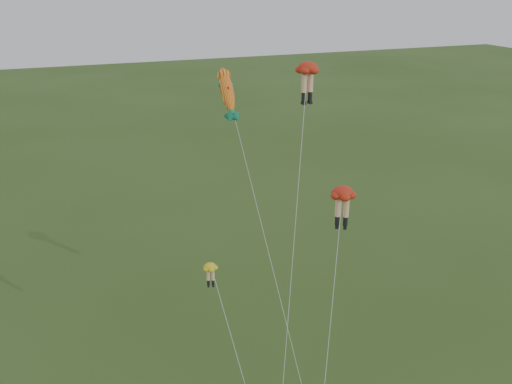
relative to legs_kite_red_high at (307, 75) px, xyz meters
name	(u,v)px	position (x,y,z in m)	size (l,w,h in m)	color
legs_kite_red_high	(307,75)	(0.00, 0.00, 0.00)	(6.44, 9.84, 19.69)	red
legs_kite_red_mid	(343,198)	(0.38, -4.58, -6.76)	(5.89, 8.16, 12.83)	red
legs_kite_yellow	(213,278)	(-8.02, -4.81, -10.46)	(1.65, 7.29, 9.20)	yellow
fish_kite	(227,92)	(-5.19, 0.50, -0.80)	(2.36, 11.34, 19.63)	yellow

